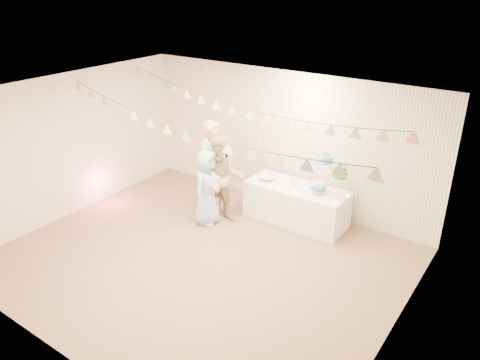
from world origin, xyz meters
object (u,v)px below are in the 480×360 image
Objects in this scene: cake_stand at (329,171)px; person_adult_b at (222,180)px; table at (296,204)px; person_child at (208,187)px; person_adult_a at (215,169)px.

person_adult_b reaches higher than cake_stand.
table is 1.31× the size of person_child.
person_adult_b is 0.29m from person_child.
person_child is at bearing -151.33° from cake_stand.
person_child is (-1.28, -0.95, 0.36)m from table.
person_adult_a is 1.11× the size of person_adult_b.
table is 1.63m from person_child.
cake_stand is 2.12m from person_child.
cake_stand is 2.04m from person_adult_a.
person_adult_b is at bearing -50.32° from person_child.
table is 1.11× the size of person_adult_b.
cake_stand is 0.51× the size of person_child.
person_adult_a reaches higher than cake_stand.
person_adult_b is 1.17× the size of person_child.
person_adult_b is at bearing -145.09° from table.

